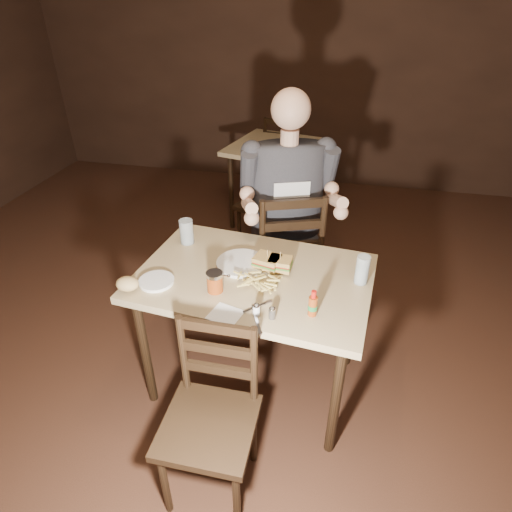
% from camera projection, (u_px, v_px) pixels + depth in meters
% --- Properties ---
extents(room_shell, '(7.00, 7.00, 7.00)m').
position_uv_depth(room_shell, '(192.00, 180.00, 1.58)').
color(room_shell, black).
rests_on(room_shell, ground).
extents(main_table, '(1.24, 0.89, 0.77)m').
position_uv_depth(main_table, '(254.00, 288.00, 2.21)').
color(main_table, tan).
rests_on(main_table, ground).
extents(bg_table, '(0.96, 0.96, 0.77)m').
position_uv_depth(bg_table, '(277.00, 155.00, 3.95)').
color(bg_table, tan).
rests_on(bg_table, ground).
extents(chair_far, '(0.60, 0.62, 0.98)m').
position_uv_depth(chair_far, '(284.00, 253.00, 2.86)').
color(chair_far, black).
rests_on(chair_far, ground).
extents(chair_near, '(0.39, 0.43, 0.85)m').
position_uv_depth(chair_near, '(208.00, 426.00, 1.81)').
color(chair_near, black).
rests_on(chair_near, ground).
extents(bg_chair_far, '(0.48, 0.51, 0.91)m').
position_uv_depth(bg_chair_far, '(286.00, 158.00, 4.52)').
color(bg_chair_far, black).
rests_on(bg_chair_far, ground).
extents(bg_chair_near, '(0.53, 0.55, 0.86)m').
position_uv_depth(bg_chair_near, '(265.00, 204.00, 3.63)').
color(bg_chair_near, black).
rests_on(bg_chair_near, ground).
extents(diner, '(0.72, 0.65, 1.04)m').
position_uv_depth(diner, '(289.00, 181.00, 2.53)').
color(diner, '#323137').
rests_on(diner, chair_far).
extents(dinner_plate, '(0.28, 0.28, 0.01)m').
position_uv_depth(dinner_plate, '(241.00, 264.00, 2.23)').
color(dinner_plate, white).
rests_on(dinner_plate, main_table).
extents(sandwich_left, '(0.15, 0.13, 0.11)m').
position_uv_depth(sandwich_left, '(267.00, 258.00, 2.17)').
color(sandwich_left, tan).
rests_on(sandwich_left, dinner_plate).
extents(sandwich_right, '(0.12, 0.10, 0.10)m').
position_uv_depth(sandwich_right, '(280.00, 260.00, 2.16)').
color(sandwich_right, tan).
rests_on(sandwich_right, dinner_plate).
extents(fries_pile, '(0.27, 0.20, 0.04)m').
position_uv_depth(fries_pile, '(257.00, 279.00, 2.07)').
color(fries_pile, '#CEB85F').
rests_on(fries_pile, dinner_plate).
extents(ketchup_dollop, '(0.04, 0.04, 0.01)m').
position_uv_depth(ketchup_dollop, '(260.00, 263.00, 2.22)').
color(ketchup_dollop, maroon).
rests_on(ketchup_dollop, dinner_plate).
extents(glass_left, '(0.08, 0.08, 0.14)m').
position_uv_depth(glass_left, '(187.00, 232.00, 2.39)').
color(glass_left, silver).
rests_on(glass_left, main_table).
extents(glass_right, '(0.07, 0.07, 0.15)m').
position_uv_depth(glass_right, '(362.00, 270.00, 2.07)').
color(glass_right, silver).
rests_on(glass_right, main_table).
extents(hot_sauce, '(0.04, 0.04, 0.13)m').
position_uv_depth(hot_sauce, '(313.00, 303.00, 1.87)').
color(hot_sauce, '#87360F').
rests_on(hot_sauce, main_table).
extents(salt_shaker, '(0.04, 0.04, 0.06)m').
position_uv_depth(salt_shaker, '(256.00, 310.00, 1.88)').
color(salt_shaker, white).
rests_on(salt_shaker, main_table).
extents(pepper_shaker, '(0.03, 0.03, 0.06)m').
position_uv_depth(pepper_shaker, '(272.00, 313.00, 1.87)').
color(pepper_shaker, '#38332D').
rests_on(pepper_shaker, main_table).
extents(syrup_dispenser, '(0.09, 0.09, 0.10)m').
position_uv_depth(syrup_dispenser, '(215.00, 282.00, 2.02)').
color(syrup_dispenser, '#87360F').
rests_on(syrup_dispenser, main_table).
extents(napkin, '(0.16, 0.16, 0.00)m').
position_uv_depth(napkin, '(225.00, 315.00, 1.90)').
color(napkin, white).
rests_on(napkin, main_table).
extents(knife, '(0.09, 0.19, 0.00)m').
position_uv_depth(knife, '(256.00, 319.00, 1.87)').
color(knife, silver).
rests_on(knife, napkin).
extents(fork, '(0.12, 0.12, 0.00)m').
position_uv_depth(fork, '(258.00, 307.00, 1.94)').
color(fork, silver).
rests_on(fork, napkin).
extents(side_plate, '(0.18, 0.18, 0.01)m').
position_uv_depth(side_plate, '(157.00, 282.00, 2.10)').
color(side_plate, white).
rests_on(side_plate, main_table).
extents(bread_roll, '(0.12, 0.10, 0.07)m').
position_uv_depth(bread_roll, '(127.00, 284.00, 2.02)').
color(bread_roll, tan).
rests_on(bread_roll, side_plate).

